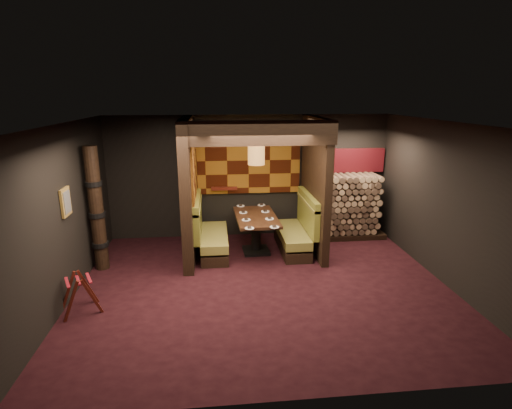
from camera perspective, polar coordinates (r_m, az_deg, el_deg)
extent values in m
cube|color=black|center=(7.25, 1.10, -11.66)|extent=(6.50, 5.50, 0.02)
cube|color=black|center=(6.46, 1.24, 11.59)|extent=(6.50, 5.50, 0.02)
cube|color=black|center=(9.38, -0.94, 4.01)|extent=(6.50, 0.02, 2.85)
cube|color=black|center=(4.18, 5.99, -11.38)|extent=(6.50, 0.02, 2.85)
cube|color=black|center=(7.10, -25.94, -1.42)|extent=(0.02, 5.50, 2.85)
cube|color=black|center=(7.81, 25.62, 0.06)|extent=(0.02, 5.50, 2.85)
cube|color=black|center=(8.28, -9.60, 2.22)|extent=(0.20, 2.20, 2.85)
cube|color=black|center=(8.58, 8.40, 2.73)|extent=(0.15, 2.10, 2.85)
cube|color=black|center=(7.17, 0.31, 10.15)|extent=(2.85, 0.18, 0.44)
cube|color=#8E5716|center=(9.26, -1.08, 6.34)|extent=(2.40, 0.06, 1.55)
cube|color=#8E5716|center=(8.36, -8.84, 5.35)|extent=(0.04, 1.85, 1.45)
cube|color=#581B11|center=(9.29, -4.56, 2.31)|extent=(0.60, 0.12, 0.07)
cube|color=black|center=(8.66, -5.91, -6.18)|extent=(0.55, 1.60, 0.22)
cube|color=olive|center=(8.57, -5.96, -4.63)|extent=(0.55, 1.60, 0.18)
cube|color=olive|center=(8.45, -8.31, -2.20)|extent=(0.12, 1.60, 0.78)
cube|color=olive|center=(8.35, -8.40, 0.08)|extent=(0.15, 1.60, 0.06)
cube|color=black|center=(8.81, 5.13, -5.76)|extent=(0.55, 1.60, 0.22)
cube|color=olive|center=(8.72, 5.17, -4.23)|extent=(0.55, 1.60, 0.18)
cube|color=olive|center=(8.67, 7.40, -1.71)|extent=(0.12, 1.60, 0.78)
cube|color=olive|center=(8.57, 7.48, 0.53)|extent=(0.15, 1.60, 0.06)
cube|color=black|center=(8.69, 0.01, -6.58)|extent=(0.57, 0.57, 0.06)
cylinder|color=black|center=(8.56, 0.01, -4.43)|extent=(0.20, 0.20, 0.76)
cube|color=#3A2315|center=(8.43, 0.01, -1.82)|extent=(0.90, 1.58, 0.06)
cylinder|color=white|center=(7.64, -0.94, -3.41)|extent=(0.18, 0.18, 0.01)
cube|color=black|center=(7.63, -0.94, -3.30)|extent=(0.07, 0.11, 0.02)
cylinder|color=white|center=(7.71, 2.64, -3.24)|extent=(0.18, 0.18, 0.01)
cube|color=black|center=(7.71, 2.65, -3.13)|extent=(0.07, 0.11, 0.02)
cylinder|color=white|center=(8.14, -1.42, -2.20)|extent=(0.18, 0.18, 0.01)
cube|color=black|center=(8.13, -1.42, -2.10)|extent=(0.07, 0.11, 0.02)
cylinder|color=white|center=(8.21, 1.95, -2.05)|extent=(0.18, 0.18, 0.01)
cube|color=black|center=(8.20, 1.95, -1.95)|extent=(0.07, 0.11, 0.02)
cylinder|color=white|center=(8.64, -1.84, -1.14)|extent=(0.18, 0.18, 0.01)
cube|color=black|center=(8.64, -1.84, -1.04)|extent=(0.07, 0.11, 0.02)
cylinder|color=white|center=(8.71, 1.34, -1.01)|extent=(0.18, 0.18, 0.01)
cube|color=black|center=(8.70, 1.34, -0.91)|extent=(0.07, 0.11, 0.02)
cylinder|color=white|center=(9.15, -2.22, -0.19)|extent=(0.18, 0.18, 0.01)
cube|color=black|center=(9.14, -2.22, -0.09)|extent=(0.07, 0.11, 0.02)
cylinder|color=white|center=(9.21, 0.79, -0.07)|extent=(0.18, 0.18, 0.01)
cube|color=black|center=(9.20, 0.79, 0.02)|extent=(0.07, 0.11, 0.02)
cylinder|color=olive|center=(8.08, 0.04, 7.30)|extent=(0.34, 0.34, 0.45)
sphere|color=#FFC672|center=(8.08, 0.04, 7.30)|extent=(0.18, 0.18, 0.18)
cylinder|color=black|center=(8.02, 0.04, 10.59)|extent=(0.02, 0.02, 0.48)
cube|color=olive|center=(7.13, -25.56, 0.32)|extent=(0.04, 0.36, 0.46)
cube|color=#3F3F3F|center=(7.12, -25.37, 0.32)|extent=(0.01, 0.27, 0.36)
cube|color=#4D170E|center=(6.76, -24.93, -12.57)|extent=(0.29, 0.16, 0.66)
cube|color=#4D170E|center=(6.78, -22.31, -12.16)|extent=(0.29, 0.16, 0.66)
cube|color=#4D170E|center=(7.10, -25.29, -11.22)|extent=(0.29, 0.16, 0.66)
cube|color=#4D170E|center=(7.12, -22.81, -10.84)|extent=(0.29, 0.16, 0.66)
cube|color=maroon|center=(6.82, -25.36, -10.04)|extent=(0.21, 0.39, 0.01)
cube|color=maroon|center=(6.83, -24.07, -9.85)|extent=(0.21, 0.39, 0.01)
cube|color=maroon|center=(6.85, -22.78, -9.65)|extent=(0.21, 0.39, 0.01)
cylinder|color=black|center=(8.10, -21.83, -0.65)|extent=(0.26, 0.26, 2.40)
cylinder|color=black|center=(8.31, -21.34, -5.29)|extent=(0.31, 0.31, 0.09)
cylinder|color=black|center=(8.13, -21.76, -1.33)|extent=(0.31, 0.31, 0.09)
cylinder|color=black|center=(7.99, -22.19, 2.80)|extent=(0.31, 0.31, 0.09)
cube|color=black|center=(9.83, 12.74, -4.10)|extent=(1.73, 0.70, 0.12)
cube|color=brown|center=(9.61, 13.00, 0.11)|extent=(1.73, 0.70, 1.38)
cube|color=maroon|center=(9.71, 12.73, 6.16)|extent=(1.83, 0.10, 0.56)
cube|color=black|center=(8.84, 8.55, 3.12)|extent=(0.08, 0.08, 2.85)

